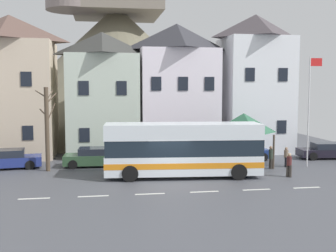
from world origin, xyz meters
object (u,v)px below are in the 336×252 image
object	(u,v)px
parked_car_00	(328,151)
parked_car_02	(7,159)
hilltop_castle	(116,66)
bus_shelter	(244,123)
parked_car_03	(95,157)
pedestrian_03	(286,157)
parked_car_01	(243,151)
pedestrian_01	(289,164)
bare_tree_02	(47,127)
townhouse_01	(103,94)
townhouse_00	(11,86)
townhouse_03	(255,84)
pedestrian_00	(271,156)
public_bench	(219,154)
transit_bus	(183,150)
townhouse_02	(177,89)
flagpole	(310,104)
pedestrian_02	(260,155)

from	to	relation	value
parked_car_00	parked_car_02	size ratio (longest dim) A/B	0.99
hilltop_castle	bus_shelter	xyz separation A→B (m)	(8.31, -23.07, -5.15)
parked_car_03	pedestrian_03	bearing A→B (deg)	173.07
parked_car_03	parked_car_01	bearing A→B (deg)	-173.61
pedestrian_01	bare_tree_02	size ratio (longest dim) A/B	0.27
bus_shelter	pedestrian_03	bearing A→B (deg)	-21.35
townhouse_01	hilltop_castle	size ratio (longest dim) A/B	0.31
parked_car_03	pedestrian_01	xyz separation A→B (m)	(12.29, -5.63, 0.14)
townhouse_00	parked_car_00	world-z (taller)	townhouse_00
parked_car_02	pedestrian_01	world-z (taller)	pedestrian_01
townhouse_03	parked_car_01	world-z (taller)	townhouse_03
townhouse_00	townhouse_01	size ratio (longest dim) A/B	1.12
hilltop_castle	pedestrian_00	distance (m)	27.56
parked_car_02	public_bench	bearing A→B (deg)	-2.98
parked_car_00	parked_car_01	world-z (taller)	parked_car_01
bus_shelter	townhouse_03	bearing A→B (deg)	63.52
parked_car_00	bare_tree_02	distance (m)	21.80
transit_bus	pedestrian_03	world-z (taller)	transit_bus
townhouse_02	pedestrian_01	bearing A→B (deg)	-64.54
townhouse_00	townhouse_02	world-z (taller)	townhouse_00
townhouse_02	transit_bus	world-z (taller)	townhouse_02
townhouse_03	pedestrian_03	bearing A→B (deg)	-93.07
townhouse_03	pedestrian_00	bearing A→B (deg)	-102.39
townhouse_01	public_bench	bearing A→B (deg)	-23.96
hilltop_castle	bare_tree_02	xyz separation A→B (m)	(-5.56, -23.02, -5.25)
townhouse_01	pedestrian_03	xyz separation A→B (m)	(12.93, -7.67, -4.41)
townhouse_02	pedestrian_00	xyz separation A→B (m)	(5.21, -8.33, -4.66)
parked_car_00	public_bench	bearing A→B (deg)	-0.24
townhouse_03	flagpole	xyz separation A→B (m)	(1.17, -7.84, -1.53)
townhouse_01	flagpole	bearing A→B (deg)	-28.52
parked_car_03	pedestrian_00	size ratio (longest dim) A/B	2.68
pedestrian_00	parked_car_00	bearing A→B (deg)	28.11
townhouse_00	townhouse_02	bearing A→B (deg)	-0.62
pedestrian_02	flagpole	world-z (taller)	flagpole
townhouse_00	pedestrian_02	distance (m)	20.59
bus_shelter	parked_car_00	xyz separation A→B (m)	(7.73, 1.72, -2.47)
townhouse_01	townhouse_02	size ratio (longest dim) A/B	0.92
pedestrian_03	public_bench	distance (m)	5.41
parked_car_02	townhouse_01	bearing A→B (deg)	30.12
parked_car_00	public_bench	world-z (taller)	parked_car_00
townhouse_00	parked_car_02	bearing A→B (deg)	-83.38
parked_car_01	townhouse_02	bearing A→B (deg)	127.13
townhouse_00	pedestrian_01	bearing A→B (deg)	-30.58
public_bench	flagpole	size ratio (longest dim) A/B	0.20
pedestrian_02	parked_car_03	bearing A→B (deg)	170.42
parked_car_03	bare_tree_02	xyz separation A→B (m)	(-3.11, -1.19, 2.32)
parked_car_03	flagpole	xyz separation A→B (m)	(15.18, -2.57, 3.82)
parked_car_00	pedestrian_01	distance (m)	8.71
transit_bus	flagpole	distance (m)	10.12
townhouse_03	pedestrian_00	size ratio (longest dim) A/B	7.52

